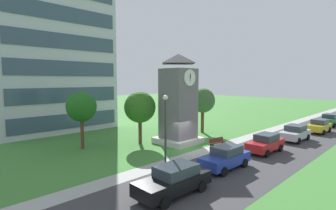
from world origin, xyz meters
The scene contains 16 objects.
ground_plane centered at (0.00, 0.00, 0.00)m, with size 160.00×160.00×0.00m, color #3D7A33.
street_asphalt centered at (0.00, -6.18, 0.00)m, with size 120.00×7.20×0.01m, color #38383A.
kerb_strip centered at (0.00, -1.78, 0.00)m, with size 120.00×1.60×0.01m, color #9E9E99.
office_building centered at (-5.21, 20.99, 9.60)m, with size 14.39×12.56×19.20m.
clock_tower centered at (1.01, 2.10, 4.10)m, with size 3.98×3.98×9.26m.
park_bench centered at (2.64, -1.65, 0.46)m, with size 1.86×0.91×0.88m.
street_lamp centered at (-5.96, -3.13, 3.46)m, with size 0.36×0.36×5.54m.
tree_near_tower centered at (7.23, 3.71, 4.03)m, with size 3.09×3.09×5.62m.
tree_streetside centered at (-7.20, 7.01, 4.04)m, with size 2.85×2.85×5.50m.
tree_by_building centered at (-1.96, 4.74, 3.80)m, with size 3.24×3.24×5.45m.
parked_car_black centered at (-8.13, -6.05, 0.86)m, with size 4.84×2.11×1.69m.
parked_car_blue centered at (-2.28, -5.74, 0.86)m, with size 4.44×2.00×1.69m.
parked_car_red centered at (4.09, -5.91, 0.86)m, with size 4.41×1.98×1.69m.
parked_car_silver centered at (10.86, -6.14, 0.86)m, with size 4.32×2.16×1.69m.
parked_car_yellow centered at (17.65, -6.74, 0.86)m, with size 4.18×2.04×1.69m.
parked_car_green centered at (24.60, -6.32, 0.86)m, with size 4.68×2.16×1.69m.
Camera 1 is at (-18.42, -15.91, 6.54)m, focal length 27.42 mm.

